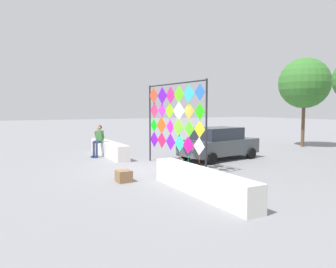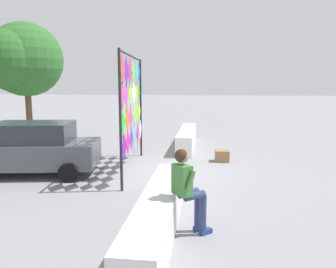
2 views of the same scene
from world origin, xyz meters
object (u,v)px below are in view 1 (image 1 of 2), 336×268
at_px(kite_display_rack, 174,117).
at_px(cardboard_box_large, 124,176).
at_px(seated_vendor, 98,138).
at_px(parked_car, 219,143).
at_px(tree_palm_like, 305,83).

relative_size(kite_display_rack, cardboard_box_large, 8.79).
height_order(kite_display_rack, seated_vendor, kite_display_rack).
xyz_separation_m(parked_car, tree_palm_like, (-1.53, 7.83, 3.26)).
relative_size(kite_display_rack, parked_car, 0.99).
height_order(parked_car, cardboard_box_large, parked_car).
bearing_deg(parked_car, cardboard_box_large, -67.94).
height_order(kite_display_rack, cardboard_box_large, kite_display_rack).
xyz_separation_m(seated_vendor, parked_car, (3.51, 4.79, -0.16)).
bearing_deg(cardboard_box_large, tree_palm_like, 105.82).
height_order(kite_display_rack, tree_palm_like, tree_palm_like).
bearing_deg(cardboard_box_large, kite_display_rack, 118.46).
relative_size(parked_car, tree_palm_like, 0.74).
xyz_separation_m(kite_display_rack, seated_vendor, (-4.30, -1.91, -1.14)).
bearing_deg(parked_car, tree_palm_like, 101.08).
xyz_separation_m(cardboard_box_large, tree_palm_like, (-3.81, 13.45, 3.84)).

